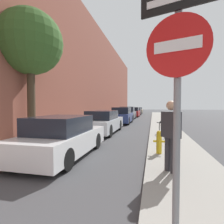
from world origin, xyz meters
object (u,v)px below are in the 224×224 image
object	(u,v)px
pedestrian	(171,132)
parked_car_red	(133,112)
parked_car_white	(62,137)
parked_car_silver	(103,122)
traffic_sign_post	(177,84)
parked_car_navy	(122,116)
parked_car_grey	(128,113)
fire_hydrant	(159,142)
parked_car_black	(136,111)
street_tree_near	(30,43)
parked_car_champagne	(138,110)
bicycle	(162,129)

from	to	relation	value
pedestrian	parked_car_red	bearing A→B (deg)	-30.16
parked_car_white	parked_car_silver	distance (m)	5.20
parked_car_silver	traffic_sign_post	bearing A→B (deg)	-69.70
parked_car_white	parked_car_red	bearing A→B (deg)	89.86
parked_car_silver	parked_car_red	distance (m)	16.16
parked_car_navy	traffic_sign_post	xyz separation A→B (m)	(3.09, -14.75, 1.20)
parked_car_silver	parked_car_grey	bearing A→B (deg)	90.25
parked_car_white	fire_hydrant	world-z (taller)	parked_car_white
parked_car_grey	parked_car_red	bearing A→B (deg)	88.27
parked_car_black	traffic_sign_post	xyz separation A→B (m)	(3.23, -30.32, 1.29)
parked_car_navy	pedestrian	bearing A→B (deg)	-74.85
street_tree_near	parked_car_black	bearing A→B (deg)	84.20
parked_car_grey	parked_car_red	size ratio (longest dim) A/B	1.00
traffic_sign_post	fire_hydrant	bearing A→B (deg)	107.52
street_tree_near	fire_hydrant	xyz separation A→B (m)	(5.74, -1.15, -4.07)
parked_car_champagne	parked_car_navy	bearing A→B (deg)	-89.42
parked_car_white	parked_car_black	xyz separation A→B (m)	(-0.03, 26.74, -0.01)
parked_car_grey	street_tree_near	world-z (taller)	street_tree_near
parked_car_navy	parked_car_black	world-z (taller)	parked_car_navy
pedestrian	parked_car_navy	bearing A→B (deg)	-23.52
bicycle	parked_car_white	bearing A→B (deg)	-136.88
parked_car_champagne	traffic_sign_post	bearing A→B (deg)	-84.78
bicycle	parked_car_black	bearing A→B (deg)	90.57
parked_car_grey	bicycle	xyz separation A→B (m)	(3.56, -12.08, -0.25)
parked_car_white	pedestrian	distance (m)	3.56
parked_car_white	parked_car_grey	size ratio (longest dim) A/B	1.03
street_tree_near	traffic_sign_post	xyz separation A→B (m)	(5.76, -5.38, -2.66)
parked_car_grey	street_tree_near	bearing A→B (deg)	-99.58
parked_car_white	parked_car_navy	distance (m)	11.17
parked_car_white	pedestrian	bearing A→B (deg)	-16.14
parked_car_red	parked_car_grey	bearing A→B (deg)	-91.73
parked_car_black	street_tree_near	xyz separation A→B (m)	(-2.53, -24.95, 3.95)
parked_car_silver	parked_car_white	bearing A→B (deg)	-89.47
parked_car_champagne	street_tree_near	size ratio (longest dim) A/B	0.71
parked_car_silver	bicycle	bearing A→B (deg)	-13.74
parked_car_red	parked_car_black	xyz separation A→B (m)	(-0.08, 5.39, -0.05)
parked_car_grey	parked_car_black	size ratio (longest dim) A/B	0.89
parked_car_grey	parked_car_red	xyz separation A→B (m)	(0.15, 4.94, -0.05)
parked_car_white	parked_car_grey	xyz separation A→B (m)	(-0.10, 16.41, 0.10)
parked_car_silver	street_tree_near	size ratio (longest dim) A/B	0.78
parked_car_navy	parked_car_champagne	world-z (taller)	parked_car_navy
parked_car_navy	parked_car_black	size ratio (longest dim) A/B	0.93
street_tree_near	pedestrian	xyz separation A→B (m)	(5.96, -2.78, -3.50)
parked_car_red	street_tree_near	xyz separation A→B (m)	(-2.62, -19.56, 3.90)
parked_car_champagne	bicycle	size ratio (longest dim) A/B	2.45
fire_hydrant	bicycle	size ratio (longest dim) A/B	0.44
parked_car_grey	traffic_sign_post	bearing A→B (deg)	-80.64
parked_car_navy	street_tree_near	distance (m)	10.48
parked_car_silver	street_tree_near	bearing A→B (deg)	-126.50
fire_hydrant	parked_car_white	bearing A→B (deg)	-168.57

